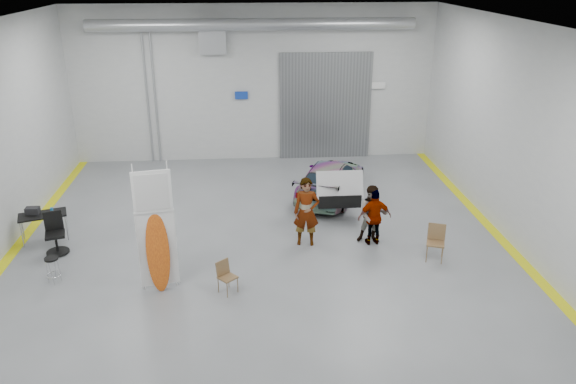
{
  "coord_description": "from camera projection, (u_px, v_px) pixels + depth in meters",
  "views": [
    {
      "loc": [
        -0.38,
        -13.69,
        7.36
      ],
      "look_at": [
        0.74,
        0.58,
        1.5
      ],
      "focal_mm": 35.0,
      "sensor_mm": 36.0,
      "label": 1
    }
  ],
  "objects": [
    {
      "name": "ground",
      "position": [
        263.0,
        251.0,
        15.45
      ],
      "size": [
        16.0,
        16.0,
        0.0
      ],
      "primitive_type": "plane",
      "color": "slate",
      "rests_on": "ground"
    },
    {
      "name": "room_shell",
      "position": [
        266.0,
        87.0,
        15.97
      ],
      "size": [
        14.02,
        16.18,
        6.01
      ],
      "color": "#B4B7B8",
      "rests_on": "ground"
    },
    {
      "name": "sedan_car",
      "position": [
        330.0,
        179.0,
        18.89
      ],
      "size": [
        3.16,
        4.54,
        1.22
      ],
      "primitive_type": "imported",
      "rotation": [
        0.0,
        0.0,
        2.76
      ],
      "color": "silver",
      "rests_on": "ground"
    },
    {
      "name": "person_a",
      "position": [
        306.0,
        212.0,
        15.49
      ],
      "size": [
        0.76,
        0.54,
        1.97
      ],
      "primitive_type": "imported",
      "rotation": [
        0.0,
        0.0,
        -0.11
      ],
      "color": "olive",
      "rests_on": "ground"
    },
    {
      "name": "person_b",
      "position": [
        373.0,
        214.0,
        15.67
      ],
      "size": [
        0.92,
        0.76,
        1.69
      ],
      "primitive_type": "imported",
      "rotation": [
        0.0,
        0.0,
        -0.16
      ],
      "color": "slate",
      "rests_on": "ground"
    },
    {
      "name": "person_c",
      "position": [
        375.0,
        217.0,
        15.56
      ],
      "size": [
        0.99,
        0.49,
        1.64
      ],
      "primitive_type": "imported",
      "rotation": [
        0.0,
        0.0,
        3.25
      ],
      "color": "#985932",
      "rests_on": "ground"
    },
    {
      "name": "surfboard_display",
      "position": [
        155.0,
        241.0,
        13.16
      ],
      "size": [
        0.91,
        0.36,
        3.25
      ],
      "rotation": [
        0.0,
        0.0,
        0.18
      ],
      "color": "white",
      "rests_on": "ground"
    },
    {
      "name": "folding_chair_near",
      "position": [
        228.0,
        283.0,
        13.43
      ],
      "size": [
        0.53,
        0.59,
        0.8
      ],
      "rotation": [
        0.0,
        0.0,
        0.73
      ],
      "color": "brown",
      "rests_on": "ground"
    },
    {
      "name": "folding_chair_far",
      "position": [
        435.0,
        249.0,
        14.9
      ],
      "size": [
        0.58,
        0.61,
        0.96
      ],
      "rotation": [
        0.0,
        0.0,
        -0.34
      ],
      "color": "brown",
      "rests_on": "ground"
    },
    {
      "name": "shop_stool",
      "position": [
        53.0,
        270.0,
        13.82
      ],
      "size": [
        0.35,
        0.35,
        0.69
      ],
      "rotation": [
        0.0,
        0.0,
        -0.03
      ],
      "color": "black",
      "rests_on": "ground"
    },
    {
      "name": "work_table",
      "position": [
        40.0,
        214.0,
        15.79
      ],
      "size": [
        1.41,
        1.0,
        1.04
      ],
      "rotation": [
        0.0,
        0.0,
        0.31
      ],
      "color": "#97999F",
      "rests_on": "ground"
    },
    {
      "name": "office_chair",
      "position": [
        56.0,
        236.0,
        15.21
      ],
      "size": [
        0.62,
        0.64,
        1.14
      ],
      "rotation": [
        0.0,
        0.0,
        0.27
      ],
      "color": "black",
      "rests_on": "ground"
    },
    {
      "name": "trunk_lid",
      "position": [
        340.0,
        181.0,
        16.95
      ],
      "size": [
        1.42,
        0.86,
        0.04
      ],
      "primitive_type": "cube",
      "color": "silver",
      "rests_on": "sedan_car"
    }
  ]
}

